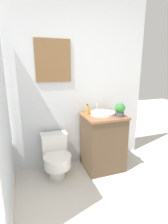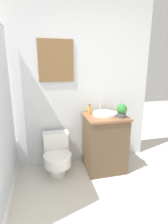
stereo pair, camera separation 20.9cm
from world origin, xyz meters
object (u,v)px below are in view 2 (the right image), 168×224
object	(u,v)px
toilet	(57,154)
soap_bottle	(90,110)
potted_plant	(122,110)
sink	(105,114)

from	to	relation	value
toilet	soap_bottle	size ratio (longest dim) A/B	3.92
potted_plant	toilet	bearing A→B (deg)	168.70
sink	soap_bottle	world-z (taller)	soap_bottle
toilet	potted_plant	distance (m)	1.10
toilet	sink	world-z (taller)	sink
sink	soap_bottle	size ratio (longest dim) A/B	2.60
toilet	potted_plant	size ratio (longest dim) A/B	3.06
toilet	soap_bottle	bearing A→B (deg)	10.63
soap_bottle	sink	bearing A→B (deg)	-26.39
soap_bottle	potted_plant	distance (m)	0.46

